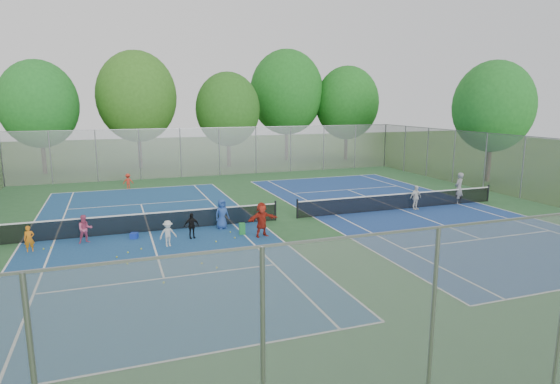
% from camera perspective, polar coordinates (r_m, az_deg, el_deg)
% --- Properties ---
extents(ground, '(120.00, 120.00, 0.00)m').
position_cam_1_polar(ground, '(24.71, 0.79, -3.38)').
color(ground, '#2C5219').
rests_on(ground, ground).
extents(court_pad, '(32.00, 32.00, 0.01)m').
position_cam_1_polar(court_pad, '(24.71, 0.79, -3.36)').
color(court_pad, '#2C5D30').
rests_on(court_pad, ground).
extents(court_left, '(10.97, 23.77, 0.01)m').
position_cam_1_polar(court_left, '(23.27, -15.63, -4.66)').
color(court_left, navy).
rests_on(court_left, court_pad).
extents(court_right, '(10.97, 23.77, 0.01)m').
position_cam_1_polar(court_right, '(27.88, 14.39, -2.03)').
color(court_right, navy).
rests_on(court_right, court_pad).
extents(net_left, '(12.87, 0.10, 0.91)m').
position_cam_1_polar(net_left, '(23.16, -15.68, -3.62)').
color(net_left, black).
rests_on(net_left, ground).
extents(net_right, '(12.87, 0.10, 0.91)m').
position_cam_1_polar(net_right, '(27.79, 14.43, -1.15)').
color(net_right, black).
rests_on(net_right, ground).
extents(fence_north, '(32.00, 0.10, 4.00)m').
position_cam_1_polar(fence_north, '(39.54, -7.40, 4.90)').
color(fence_north, gray).
rests_on(fence_north, ground).
extents(fence_east, '(0.10, 32.00, 4.00)m').
position_cam_1_polar(fence_east, '(33.40, 27.48, 2.64)').
color(fence_east, gray).
rests_on(fence_east, ground).
extents(tree_nw, '(6.40, 6.40, 9.58)m').
position_cam_1_polar(tree_nw, '(44.76, -27.35, 9.48)').
color(tree_nw, '#443326').
rests_on(tree_nw, ground).
extents(tree_nl, '(7.20, 7.20, 10.69)m').
position_cam_1_polar(tree_nl, '(45.48, -17.06, 11.04)').
color(tree_nl, '#443326').
rests_on(tree_nl, ground).
extents(tree_nc, '(6.00, 6.00, 8.85)m').
position_cam_1_polar(tree_nc, '(44.65, -6.38, 9.98)').
color(tree_nc, '#443326').
rests_on(tree_nc, ground).
extents(tree_nr, '(7.60, 7.60, 11.42)m').
position_cam_1_polar(tree_nr, '(49.58, 0.81, 12.05)').
color(tree_nr, '#443326').
rests_on(tree_nr, ground).
extents(tree_ne, '(6.60, 6.60, 9.77)m').
position_cam_1_polar(tree_ne, '(50.21, 8.17, 10.70)').
color(tree_ne, '#443326').
rests_on(tree_ne, ground).
extents(tree_side_e, '(6.00, 6.00, 9.20)m').
position_cam_1_polar(tree_side_e, '(39.49, 24.56, 9.45)').
color(tree_side_e, '#443326').
rests_on(tree_side_e, ground).
extents(ball_crate, '(0.40, 0.40, 0.27)m').
position_cam_1_polar(ball_crate, '(22.30, -17.36, -5.12)').
color(ball_crate, '#1632AA').
rests_on(ball_crate, ground).
extents(ball_hopper, '(0.32, 0.32, 0.54)m').
position_cam_1_polar(ball_hopper, '(21.99, -4.64, -4.50)').
color(ball_hopper, '#268B3A').
rests_on(ball_hopper, ground).
extents(student_a, '(0.44, 0.32, 1.11)m').
position_cam_1_polar(student_a, '(21.96, -28.25, -5.07)').
color(student_a, orange).
rests_on(student_a, ground).
extents(student_b, '(0.71, 0.61, 1.27)m').
position_cam_1_polar(student_b, '(22.24, -22.68, -4.19)').
color(student_b, '#CF5077').
rests_on(student_b, ground).
extents(student_c, '(0.81, 0.56, 1.15)m').
position_cam_1_polar(student_c, '(20.63, -13.50, -4.95)').
color(student_c, silver).
rests_on(student_c, ground).
extents(student_d, '(0.71, 0.34, 1.18)m').
position_cam_1_polar(student_d, '(21.60, -10.74, -4.08)').
color(student_d, black).
rests_on(student_d, ground).
extents(student_e, '(0.83, 0.67, 1.48)m').
position_cam_1_polar(student_e, '(22.98, -7.09, -2.67)').
color(student_e, '#294C98').
rests_on(student_e, ground).
extents(student_f, '(1.56, 0.75, 1.61)m').
position_cam_1_polar(student_f, '(21.45, -2.24, -3.39)').
color(student_f, '#B42919').
rests_on(student_f, ground).
extents(child_far_baseline, '(0.75, 0.47, 1.10)m').
position_cam_1_polar(child_far_baseline, '(34.88, -18.03, 1.25)').
color(child_far_baseline, red).
rests_on(child_far_baseline, ground).
extents(instructor, '(0.83, 0.71, 1.92)m').
position_cam_1_polar(instructor, '(30.31, 20.96, 0.43)').
color(instructor, gray).
rests_on(instructor, ground).
extents(teen_court_b, '(0.87, 0.49, 1.41)m').
position_cam_1_polar(teen_court_b, '(27.93, 16.20, -0.66)').
color(teen_court_b, white).
rests_on(teen_court_b, ground).
extents(tennis_ball_0, '(0.07, 0.07, 0.07)m').
position_cam_1_polar(tennis_ball_0, '(16.74, -14.00, -10.73)').
color(tennis_ball_0, '#C9F338').
rests_on(tennis_ball_0, ground).
extents(tennis_ball_1, '(0.07, 0.07, 0.07)m').
position_cam_1_polar(tennis_ball_1, '(21.39, -5.53, -5.62)').
color(tennis_ball_1, gold).
rests_on(tennis_ball_1, ground).
extents(tennis_ball_2, '(0.07, 0.07, 0.07)m').
position_cam_1_polar(tennis_ball_2, '(18.31, -9.51, -8.63)').
color(tennis_ball_2, '#B1CD2F').
rests_on(tennis_ball_2, ground).
extents(tennis_ball_3, '(0.07, 0.07, 0.07)m').
position_cam_1_polar(tennis_ball_3, '(18.94, -18.11, -8.36)').
color(tennis_ball_3, '#C5E936').
rests_on(tennis_ball_3, ground).
extents(tennis_ball_4, '(0.07, 0.07, 0.07)m').
position_cam_1_polar(tennis_ball_4, '(22.33, -6.08, -4.92)').
color(tennis_ball_4, '#AFD230').
rests_on(tennis_ball_4, ground).
extents(tennis_ball_5, '(0.07, 0.07, 0.07)m').
position_cam_1_polar(tennis_ball_5, '(22.11, -26.86, -6.25)').
color(tennis_ball_5, '#A4C32D').
rests_on(tennis_ball_5, ground).
extents(tennis_ball_6, '(0.07, 0.07, 0.07)m').
position_cam_1_polar(tennis_ball_6, '(20.29, -18.05, -7.06)').
color(tennis_ball_6, '#DAF338').
rests_on(tennis_ball_6, ground).
extents(tennis_ball_7, '(0.07, 0.07, 0.07)m').
position_cam_1_polar(tennis_ball_7, '(20.94, -7.81, -6.04)').
color(tennis_ball_7, '#D0DC33').
rests_on(tennis_ball_7, ground).
extents(tennis_ball_8, '(0.07, 0.07, 0.07)m').
position_cam_1_polar(tennis_ball_8, '(20.60, -16.56, -6.70)').
color(tennis_ball_8, yellow).
rests_on(tennis_ball_8, ground).
extents(tennis_ball_9, '(0.07, 0.07, 0.07)m').
position_cam_1_polar(tennis_ball_9, '(19.86, -19.28, -7.53)').
color(tennis_ball_9, gold).
rests_on(tennis_ball_9, ground).
extents(tennis_ball_10, '(0.07, 0.07, 0.07)m').
position_cam_1_polar(tennis_ball_10, '(17.78, -7.73, -9.17)').
color(tennis_ball_10, '#E0F539').
rests_on(tennis_ball_10, ground).
extents(tennis_ball_11, '(0.07, 0.07, 0.07)m').
position_cam_1_polar(tennis_ball_11, '(22.18, -26.12, -6.13)').
color(tennis_ball_11, '#CBE635').
rests_on(tennis_ball_11, ground).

